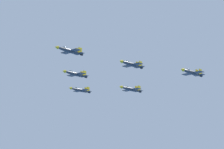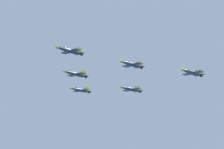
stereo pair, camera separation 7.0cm
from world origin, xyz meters
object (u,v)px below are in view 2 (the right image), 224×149
(jet_lead, at_px, (70,51))
(jet_right_outer, at_px, (80,90))
(jet_left_wingman, at_px, (132,64))
(jet_slot_rear, at_px, (131,89))
(jet_left_outer, at_px, (192,73))
(jet_right_wingman, at_px, (75,74))

(jet_lead, distance_m, jet_right_outer, 51.52)
(jet_lead, height_order, jet_left_wingman, jet_lead)
(jet_left_wingman, relative_size, jet_slot_rear, 0.99)
(jet_lead, bearing_deg, jet_left_outer, 140.44)
(jet_lead, relative_size, jet_left_outer, 0.98)
(jet_lead, height_order, jet_right_wingman, jet_lead)
(jet_left_outer, distance_m, jet_slot_rear, 33.26)
(jet_right_wingman, bearing_deg, jet_left_wingman, 88.96)
(jet_left_outer, xyz_separation_m, jet_slot_rear, (26.90, -19.42, -2.36))
(jet_lead, distance_m, jet_left_wingman, 26.06)
(jet_right_outer, bearing_deg, jet_left_outer, 90.53)
(jet_left_outer, distance_m, jet_right_outer, 66.38)
(jet_left_wingman, xyz_separation_m, jet_right_outer, (28.93, -44.95, -0.69))
(jet_right_wingman, distance_m, jet_right_outer, 25.70)
(jet_left_wingman, distance_m, jet_right_outer, 53.46)
(jet_left_wingman, bearing_deg, jet_right_outer, -112.04)
(jet_left_wingman, xyz_separation_m, jet_left_outer, (-24.87, -6.12, -2.59))
(jet_right_wingman, xyz_separation_m, jet_slot_rear, (-24.87, -6.12, -6.32))
(jet_lead, distance_m, jet_slot_rear, 40.24)
(jet_lead, bearing_deg, jet_right_outer, -138.83)
(jet_right_wingman, height_order, jet_slot_rear, jet_right_wingman)
(jet_lead, xyz_separation_m, jet_left_wingman, (-24.87, -6.12, -4.81))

